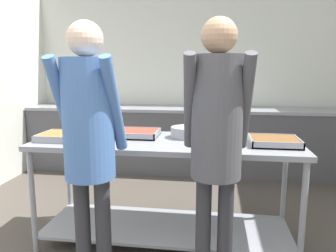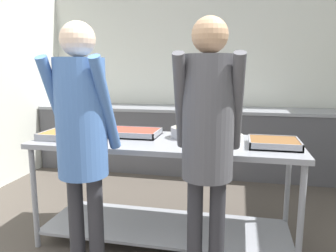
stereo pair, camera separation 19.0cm
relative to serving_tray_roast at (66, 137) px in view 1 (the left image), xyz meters
name	(u,v)px [view 1 (the left image)]	position (x,y,z in m)	size (l,w,h in m)	color
wall_rear	(187,77)	(0.77, 2.42, 0.43)	(4.56, 0.06, 2.65)	silver
back_counter	(184,139)	(0.77, 2.05, -0.44)	(4.40, 0.65, 0.91)	#4C4C51
serving_counter	(166,174)	(0.81, 0.09, -0.31)	(2.11, 0.74, 0.87)	gray
serving_tray_roast	(66,137)	(0.00, 0.00, 0.00)	(0.41, 0.33, 0.05)	gray
serving_tray_vegetables	(130,133)	(0.48, 0.20, 0.00)	(0.49, 0.32, 0.05)	gray
sauce_pan	(187,132)	(0.97, 0.23, 0.02)	(0.41, 0.27, 0.09)	gray
plate_stack	(229,137)	(1.32, 0.15, 0.00)	(0.23, 0.23, 0.06)	white
serving_tray_greens	(274,141)	(1.65, 0.05, 0.00)	(0.37, 0.33, 0.05)	gray
guest_serving_left	(217,129)	(1.21, -0.53, 0.19)	(0.41, 0.35, 1.73)	#2D2D33
guest_serving_right	(89,130)	(0.45, -0.62, 0.18)	(0.41, 0.33, 1.72)	#2D2D33
water_bottle	(210,100)	(1.13, 2.01, 0.12)	(0.07, 0.07, 0.24)	silver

